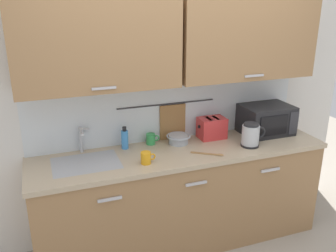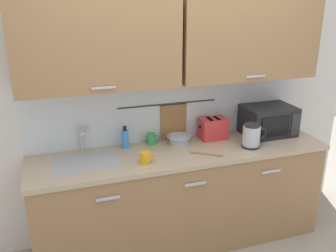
% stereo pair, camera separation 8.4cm
% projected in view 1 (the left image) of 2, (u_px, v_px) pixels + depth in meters
% --- Properties ---
extents(counter_unit, '(2.53, 0.64, 0.90)m').
position_uv_depth(counter_unit, '(180.00, 196.00, 3.25)').
color(counter_unit, '#997047').
rests_on(counter_unit, ground).
extents(back_wall_assembly, '(3.70, 0.41, 2.50)m').
position_uv_depth(back_wall_assembly, '(172.00, 72.00, 3.10)').
color(back_wall_assembly, silver).
rests_on(back_wall_assembly, ground).
extents(sink_faucet, '(0.09, 0.17, 0.22)m').
position_uv_depth(sink_faucet, '(81.00, 137.00, 3.00)').
color(sink_faucet, '#B2B5BA').
rests_on(sink_faucet, counter_unit).
extents(microwave, '(0.46, 0.35, 0.27)m').
position_uv_depth(microwave, '(266.00, 119.00, 3.45)').
color(microwave, black).
rests_on(microwave, counter_unit).
extents(electric_kettle, '(0.23, 0.16, 0.21)m').
position_uv_depth(electric_kettle, '(251.00, 135.00, 3.16)').
color(electric_kettle, black).
rests_on(electric_kettle, counter_unit).
extents(dish_soap_bottle, '(0.06, 0.06, 0.20)m').
position_uv_depth(dish_soap_bottle, '(125.00, 139.00, 3.11)').
color(dish_soap_bottle, '#3F8CD8').
rests_on(dish_soap_bottle, counter_unit).
extents(mug_near_sink, '(0.12, 0.08, 0.09)m').
position_uv_depth(mug_near_sink, '(151.00, 139.00, 3.22)').
color(mug_near_sink, green).
rests_on(mug_near_sink, counter_unit).
extents(mixing_bowl, '(0.21, 0.21, 0.08)m').
position_uv_depth(mixing_bowl, '(178.00, 139.00, 3.23)').
color(mixing_bowl, '#A5ADB7').
rests_on(mixing_bowl, counter_unit).
extents(toaster, '(0.26, 0.17, 0.19)m').
position_uv_depth(toaster, '(212.00, 128.00, 3.34)').
color(toaster, red).
rests_on(toaster, counter_unit).
extents(mug_by_kettle, '(0.12, 0.08, 0.09)m').
position_uv_depth(mug_by_kettle, '(146.00, 158.00, 2.85)').
color(mug_by_kettle, orange).
rests_on(mug_by_kettle, counter_unit).
extents(wooden_spoon, '(0.25, 0.18, 0.01)m').
position_uv_depth(wooden_spoon, '(211.00, 154.00, 3.01)').
color(wooden_spoon, '#9E7042').
rests_on(wooden_spoon, counter_unit).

